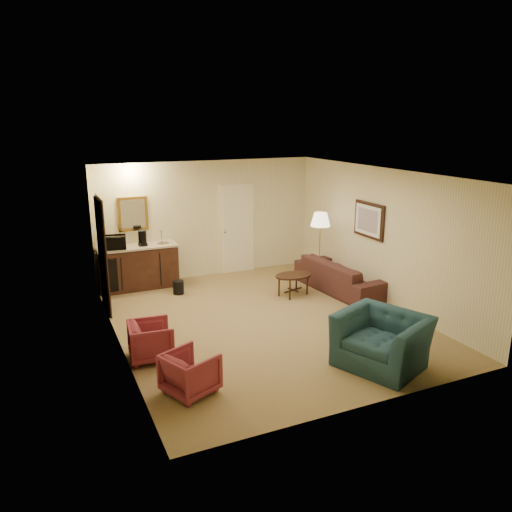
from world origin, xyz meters
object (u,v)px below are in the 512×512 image
at_px(rose_chair_far, 190,371).
at_px(coffee_maker, 142,238).
at_px(wetbar_cabinet, 139,267).
at_px(teal_armchair, 382,332).
at_px(sofa, 341,271).
at_px(rose_chair_near, 151,339).
at_px(microwave, 114,241).
at_px(floor_lamp, 319,249).
at_px(coffee_table, 293,285).
at_px(waste_bin, 178,287).

distance_m(rose_chair_far, coffee_maker, 4.56).
xyz_separation_m(wetbar_cabinet, teal_armchair, (2.50, -4.92, 0.06)).
bearing_deg(rose_chair_far, sofa, -80.80).
bearing_deg(rose_chair_near, microwave, 5.13).
relative_size(teal_armchair, floor_lamp, 0.75).
bearing_deg(coffee_maker, rose_chair_near, -99.02).
distance_m(sofa, rose_chair_near, 4.54).
relative_size(wetbar_cabinet, coffee_table, 2.13).
bearing_deg(rose_chair_far, wetbar_cabinet, -26.76).
distance_m(waste_bin, microwave, 1.61).
relative_size(wetbar_cabinet, coffee_maker, 5.05).
distance_m(teal_armchair, microwave, 5.73).
bearing_deg(wetbar_cabinet, waste_bin, -47.92).
distance_m(microwave, coffee_maker, 0.59).
height_order(teal_armchair, microwave, microwave).
bearing_deg(wetbar_cabinet, coffee_table, -32.66).
bearing_deg(sofa, rose_chair_near, 103.11).
bearing_deg(coffee_maker, microwave, -176.33).
relative_size(wetbar_cabinet, rose_chair_near, 2.57).
bearing_deg(sofa, wetbar_cabinet, 57.92).
bearing_deg(coffee_table, microwave, 152.14).
bearing_deg(coffee_maker, wetbar_cabinet, 164.19).
xyz_separation_m(teal_armchair, coffee_table, (0.26, 3.16, -0.30)).
relative_size(coffee_table, coffee_maker, 2.37).
relative_size(coffee_table, waste_bin, 2.76).
bearing_deg(wetbar_cabinet, rose_chair_near, -98.49).
xyz_separation_m(teal_armchair, rose_chair_near, (-3.00, 1.57, -0.20)).
relative_size(rose_chair_near, floor_lamp, 0.40).
distance_m(rose_chair_near, coffee_table, 3.62).
height_order(sofa, rose_chair_far, sofa).
bearing_deg(waste_bin, wetbar_cabinet, 132.08).
bearing_deg(floor_lamp, coffee_maker, 159.87).
distance_m(coffee_table, coffee_maker, 3.27).
xyz_separation_m(sofa, floor_lamp, (-0.18, 0.59, 0.36)).
relative_size(sofa, coffee_table, 2.87).
height_order(teal_armchair, floor_lamp, floor_lamp).
relative_size(sofa, waste_bin, 7.92).
distance_m(wetbar_cabinet, waste_bin, 1.02).
xyz_separation_m(teal_armchair, waste_bin, (-1.85, 4.20, -0.38)).
bearing_deg(microwave, rose_chair_far, -77.81).
bearing_deg(floor_lamp, teal_armchair, -107.28).
bearing_deg(teal_armchair, wetbar_cabinet, -176.26).
height_order(rose_chair_far, coffee_table, rose_chair_far).
xyz_separation_m(wetbar_cabinet, rose_chair_near, (-0.50, -3.35, -0.14)).
bearing_deg(sofa, coffee_table, 76.73).
relative_size(teal_armchair, rose_chair_far, 1.90).
bearing_deg(coffee_table, sofa, -7.87).
bearing_deg(rose_chair_near, teal_armchair, -112.12).
distance_m(sofa, microwave, 4.71).
bearing_deg(rose_chair_near, wetbar_cabinet, -2.95).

